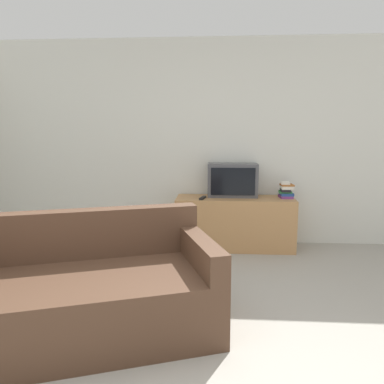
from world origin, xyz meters
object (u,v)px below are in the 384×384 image
(tv_stand, at_px, (234,223))
(remote_on_stand, at_px, (203,198))
(television, at_px, (233,180))
(book_stack, at_px, (286,191))
(couch, at_px, (79,295))

(tv_stand, xyz_separation_m, remote_on_stand, (-0.39, -0.11, 0.33))
(television, height_order, book_stack, television)
(tv_stand, bearing_deg, remote_on_stand, -163.76)
(couch, relative_size, remote_on_stand, 10.45)
(television, bearing_deg, tv_stand, -72.90)
(couch, relative_size, book_stack, 8.76)
(couch, bearing_deg, book_stack, 30.43)
(tv_stand, distance_m, book_stack, 0.75)
(television, distance_m, remote_on_stand, 0.46)
(television, height_order, couch, television)
(remote_on_stand, bearing_deg, couch, -111.70)
(book_stack, bearing_deg, tv_stand, -177.10)
(tv_stand, distance_m, television, 0.54)
(tv_stand, xyz_separation_m, book_stack, (0.62, 0.03, 0.41))
(television, xyz_separation_m, remote_on_stand, (-0.36, -0.21, -0.19))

